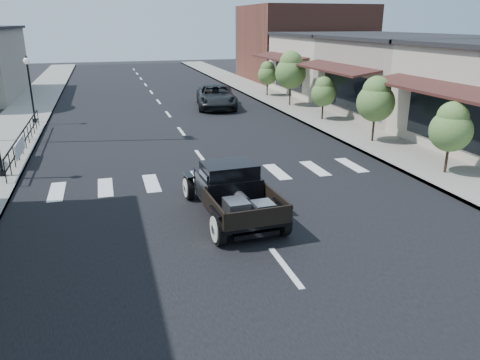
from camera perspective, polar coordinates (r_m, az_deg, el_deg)
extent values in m
plane|color=black|center=(13.83, 0.99, -4.79)|extent=(120.00, 120.00, 0.00)
cube|color=black|center=(27.91, -8.18, 7.18)|extent=(14.00, 80.00, 0.02)
cube|color=#99968B|center=(28.05, -25.70, 5.71)|extent=(3.00, 80.00, 0.15)
cube|color=gray|center=(30.24, 8.11, 8.20)|extent=(3.00, 80.00, 0.15)
cube|color=gray|center=(31.51, 20.92, 11.60)|extent=(10.00, 9.00, 4.50)
cube|color=#BDB2A0|center=(39.06, 12.96, 13.50)|extent=(10.00, 9.00, 4.50)
cube|color=brown|center=(48.17, 7.71, 16.20)|extent=(11.00, 10.00, 7.00)
imported|color=black|center=(31.78, -2.92, 10.09)|extent=(3.31, 5.70, 1.49)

